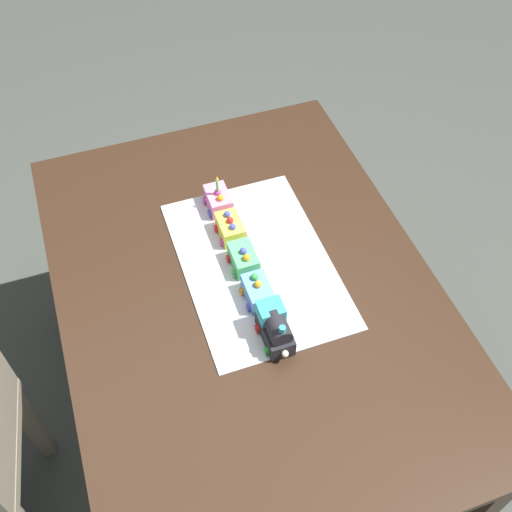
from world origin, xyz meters
name	(u,v)px	position (x,y,z in m)	size (l,w,h in m)	color
ground_plane	(250,407)	(0.00, 0.00, 0.00)	(8.00, 8.00, 0.00)	#474C44
dining_table	(248,310)	(0.00, 0.00, 0.63)	(1.40, 1.00, 0.74)	#382316
cake_board	(256,263)	(0.07, -0.05, 0.74)	(0.60, 0.40, 0.00)	silver
cake_locomotive	(275,327)	(-0.17, -0.01, 0.79)	(0.14, 0.08, 0.12)	#232328
cake_car_gondola_sky_blue	(258,292)	(-0.04, -0.01, 0.77)	(0.10, 0.08, 0.07)	#669EEA
cake_car_flatbed_mint_green	(244,259)	(0.08, -0.01, 0.77)	(0.10, 0.08, 0.07)	#59CC7A
cake_car_tanker_lemon	(230,228)	(0.19, -0.01, 0.77)	(0.10, 0.08, 0.07)	#F4E04C
cake_car_caboose_bubblegum	(218,200)	(0.31, -0.01, 0.77)	(0.10, 0.08, 0.07)	pink
birthday_candle	(217,183)	(0.31, -0.01, 0.84)	(0.01, 0.01, 0.06)	#66D872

